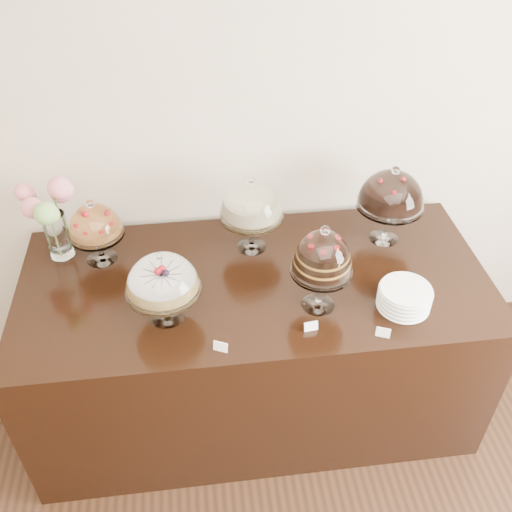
{
  "coord_description": "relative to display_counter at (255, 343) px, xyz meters",
  "views": [
    {
      "loc": [
        -0.48,
        0.48,
        2.68
      ],
      "look_at": [
        -0.24,
        2.4,
        1.08
      ],
      "focal_mm": 40.0,
      "sensor_mm": 36.0,
      "label": 1
    }
  ],
  "objects": [
    {
      "name": "cake_stand_fruit_tart",
      "position": [
        -0.72,
        0.24,
        0.66
      ],
      "size": [
        0.26,
        0.26,
        0.34
      ],
      "color": "white",
      "rests_on": "display_counter"
    },
    {
      "name": "wall_back",
      "position": [
        0.24,
        0.55,
        1.05
      ],
      "size": [
        5.0,
        0.04,
        3.0
      ],
      "primitive_type": "cube",
      "color": "beige",
      "rests_on": "ground"
    },
    {
      "name": "cake_stand_cheesecake",
      "position": [
        0.01,
        0.24,
        0.71
      ],
      "size": [
        0.31,
        0.31,
        0.41
      ],
      "color": "white",
      "rests_on": "display_counter"
    },
    {
      "name": "cake_stand_dark_choco",
      "position": [
        0.69,
        0.23,
        0.73
      ],
      "size": [
        0.33,
        0.33,
        0.42
      ],
      "color": "white",
      "rests_on": "display_counter"
    },
    {
      "name": "display_counter",
      "position": [
        0.0,
        0.0,
        0.0
      ],
      "size": [
        2.2,
        1.0,
        0.9
      ],
      "primitive_type": "cube",
      "color": "black",
      "rests_on": "ground"
    },
    {
      "name": "price_card_right",
      "position": [
        0.49,
        -0.42,
        0.47
      ],
      "size": [
        0.06,
        0.04,
        0.04
      ],
      "primitive_type": "cube",
      "rotation": [
        -0.21,
        0.0,
        -0.4
      ],
      "color": "white",
      "rests_on": "display_counter"
    },
    {
      "name": "cake_stand_sugar_sponge",
      "position": [
        -0.41,
        -0.2,
        0.67
      ],
      "size": [
        0.32,
        0.32,
        0.36
      ],
      "color": "white",
      "rests_on": "display_counter"
    },
    {
      "name": "price_card_extra",
      "position": [
        0.2,
        -0.35,
        0.47
      ],
      "size": [
        0.06,
        0.02,
        0.04
      ],
      "primitive_type": "cube",
      "rotation": [
        -0.21,
        0.0,
        0.12
      ],
      "color": "white",
      "rests_on": "display_counter"
    },
    {
      "name": "flower_vase",
      "position": [
        -0.92,
        0.28,
        0.7
      ],
      "size": [
        0.28,
        0.3,
        0.43
      ],
      "color": "white",
      "rests_on": "display_counter"
    },
    {
      "name": "price_card_left",
      "position": [
        -0.19,
        -0.42,
        0.47
      ],
      "size": [
        0.06,
        0.04,
        0.04
      ],
      "primitive_type": "cube",
      "rotation": [
        -0.21,
        0.0,
        -0.43
      ],
      "color": "white",
      "rests_on": "display_counter"
    },
    {
      "name": "plate_stack",
      "position": [
        0.63,
        -0.26,
        0.5
      ],
      "size": [
        0.23,
        0.23,
        0.1
      ],
      "color": "white",
      "rests_on": "display_counter"
    },
    {
      "name": "cake_stand_choco_layer",
      "position": [
        0.26,
        -0.21,
        0.73
      ],
      "size": [
        0.26,
        0.26,
        0.43
      ],
      "color": "white",
      "rests_on": "display_counter"
    }
  ]
}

